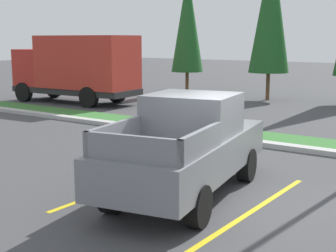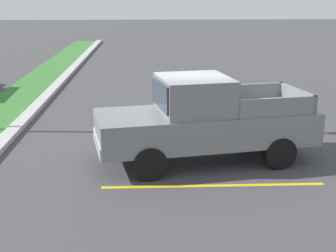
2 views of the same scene
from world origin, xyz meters
name	(u,v)px [view 1 (image 1 of 2)]	position (x,y,z in m)	size (l,w,h in m)	color
ground_plane	(235,199)	(0.00, 0.00, 0.00)	(120.00, 120.00, 0.00)	#424244
parking_line_near	(129,183)	(-2.50, -0.35, 0.00)	(0.12, 4.80, 0.01)	yellow
parking_line_far	(254,210)	(0.60, -0.35, 0.00)	(0.12, 4.80, 0.01)	yellow
curb_strip	(317,151)	(0.00, 5.00, 0.07)	(56.00, 0.40, 0.15)	#B2B2AD
grass_median	(329,146)	(0.00, 6.10, 0.03)	(56.00, 1.80, 0.06)	#387533
pickup_truck_main	(188,146)	(-0.96, -0.30, 1.04)	(2.83, 5.48, 2.10)	black
cargo_truck_distant	(77,67)	(-13.76, 9.09, 1.85)	(6.94, 2.88, 3.40)	black
cypress_tree_leftmost	(187,21)	(-11.64, 16.07, 4.26)	(1.88, 1.88, 7.24)	brown
cypress_tree_left_inner	(271,8)	(-6.32, 15.81, 4.82)	(2.13, 2.13, 8.18)	brown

